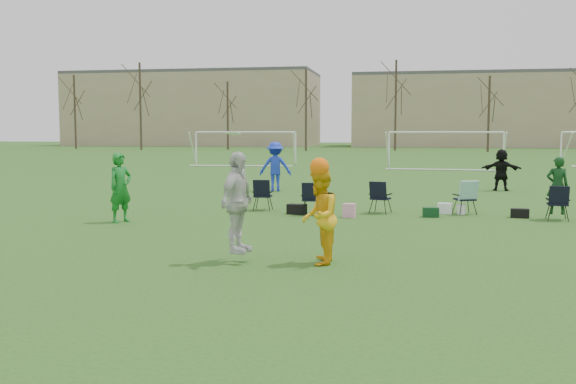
% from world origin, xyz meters
% --- Properties ---
extents(ground, '(260.00, 260.00, 0.00)m').
position_xyz_m(ground, '(0.00, 0.00, 0.00)').
color(ground, '#2B5119').
rests_on(ground, ground).
extents(fielder_green_near, '(0.73, 0.82, 1.89)m').
position_xyz_m(fielder_green_near, '(-6.03, 4.90, 0.94)').
color(fielder_green_near, '#157624').
rests_on(fielder_green_near, ground).
extents(fielder_blue, '(1.42, 0.98, 2.02)m').
position_xyz_m(fielder_blue, '(-3.76, 14.60, 1.01)').
color(fielder_blue, blue).
rests_on(fielder_blue, ground).
extents(fielder_black, '(1.66, 0.72, 1.73)m').
position_xyz_m(fielder_black, '(5.43, 16.50, 0.87)').
color(fielder_black, black).
rests_on(fielder_black, ground).
extents(center_contest, '(2.21, 1.20, 2.47)m').
position_xyz_m(center_contest, '(-0.72, 0.34, 1.03)').
color(center_contest, silver).
rests_on(center_contest, ground).
extents(sideline_setup, '(9.19, 1.92, 1.76)m').
position_xyz_m(sideline_setup, '(1.92, 7.88, 0.53)').
color(sideline_setup, '#0F3A16').
rests_on(sideline_setup, ground).
extents(goal_left, '(7.39, 0.76, 2.46)m').
position_xyz_m(goal_left, '(-10.00, 34.00, 1.92)').
color(goal_left, white).
rests_on(goal_left, ground).
extents(goal_mid, '(7.40, 0.63, 2.46)m').
position_xyz_m(goal_mid, '(4.00, 32.00, 1.92)').
color(goal_mid, white).
rests_on(goal_mid, ground).
extents(tree_line, '(110.28, 3.28, 11.40)m').
position_xyz_m(tree_line, '(0.24, 69.85, 5.09)').
color(tree_line, '#382B21').
rests_on(tree_line, ground).
extents(building_row, '(126.00, 16.00, 13.00)m').
position_xyz_m(building_row, '(6.73, 96.00, 5.99)').
color(building_row, tan).
rests_on(building_row, ground).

